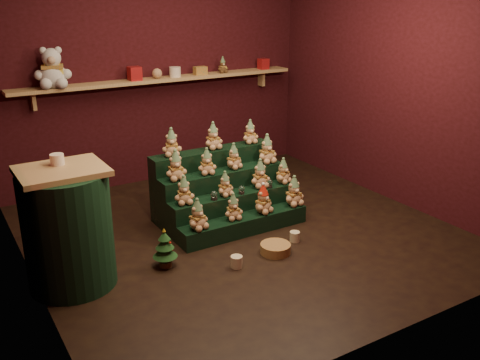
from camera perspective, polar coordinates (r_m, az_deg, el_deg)
ground at (r=5.46m, az=0.17°, el=-5.66°), size 4.00×4.00×0.00m
back_wall at (r=6.83m, az=-8.99°, el=11.59°), size 4.00×0.10×2.80m
front_wall at (r=3.48m, az=18.05°, el=3.07°), size 4.00×0.10×2.80m
left_wall at (r=4.34m, az=-23.69°, el=5.55°), size 0.10×4.00×2.80m
right_wall at (r=6.32m, az=16.54°, el=10.38°), size 0.10×4.00×2.80m
back_shelf at (r=6.69m, az=-8.35°, el=10.53°), size 3.60×0.26×0.24m
riser_tier_front at (r=5.42m, az=0.46°, el=-4.79°), size 1.40×0.22×0.18m
riser_tier_midfront at (r=5.56m, az=-0.73°, el=-3.14°), size 1.40×0.22×0.36m
riser_tier_midback at (r=5.70m, az=-1.85°, el=-1.57°), size 1.40×0.22×0.54m
riser_tier_back at (r=5.85m, az=-2.92°, el=-0.08°), size 1.40×0.22×0.72m
teddy_0 at (r=5.08m, az=-4.57°, el=-3.69°), size 0.26×0.25×0.30m
teddy_1 at (r=5.28m, az=-0.72°, el=-2.88°), size 0.21×0.19×0.26m
teddy_2 at (r=5.43m, az=2.47°, el=-2.03°), size 0.27×0.26×0.30m
teddy_3 at (r=5.64m, az=5.77°, el=-1.18°), size 0.23×0.21×0.31m
teddy_4 at (r=5.21m, az=-6.01°, el=-1.10°), size 0.23×0.21×0.28m
teddy_5 at (r=5.39m, az=-1.61°, el=-0.43°), size 0.21×0.19×0.25m
teddy_6 at (r=5.62m, az=2.16°, el=0.68°), size 0.24×0.22×0.30m
teddy_7 at (r=5.76m, az=4.61°, el=0.98°), size 0.24×0.23×0.27m
teddy_8 at (r=5.33m, az=-6.88°, el=1.55°), size 0.23×0.21×0.30m
teddy_9 at (r=5.48m, az=-3.56°, el=1.98°), size 0.22×0.21×0.27m
teddy_10 at (r=5.64m, az=-0.69°, el=2.53°), size 0.24×0.23×0.27m
teddy_11 at (r=5.83m, az=2.89°, el=3.32°), size 0.23×0.21×0.31m
teddy_12 at (r=5.51m, az=-7.32°, el=3.99°), size 0.25×0.24×0.28m
teddy_13 at (r=5.72m, az=-2.89°, el=4.71°), size 0.21×0.19×0.28m
teddy_14 at (r=5.93m, az=1.09°, el=5.15°), size 0.20×0.18×0.26m
snow_globe_a at (r=5.31m, az=-2.78°, el=-1.65°), size 0.07×0.07×0.09m
snow_globe_b at (r=5.46m, az=0.16°, el=-1.05°), size 0.06×0.06×0.09m
snow_globe_c at (r=5.63m, az=3.15°, el=-0.37°), size 0.07×0.07×0.09m
side_table at (r=4.57m, az=-17.87°, el=-4.95°), size 0.71×0.71×1.02m
table_ornament at (r=4.47m, az=-18.93°, el=2.09°), size 0.11×0.11×0.09m
mini_christmas_tree at (r=4.80m, az=-8.02°, el=-7.19°), size 0.22×0.22×0.38m
mug_left at (r=4.80m, az=-0.36°, el=-8.70°), size 0.11×0.11×0.11m
mug_right at (r=5.29m, az=5.85°, el=-6.02°), size 0.10×0.10×0.10m
wicker_basket at (r=5.06m, az=3.81°, el=-7.30°), size 0.31×0.31×0.09m
white_bear at (r=6.23m, az=-19.44°, el=11.77°), size 0.47×0.44×0.55m
brown_bear at (r=7.00m, az=-1.86°, el=12.16°), size 0.15×0.14×0.20m
gift_tin_red_a at (r=6.52m, az=-11.18°, el=11.08°), size 0.14×0.14×0.16m
gift_tin_cream at (r=6.72m, az=-6.94°, el=11.37°), size 0.14×0.14×0.12m
gift_tin_red_b at (r=7.34m, az=2.50°, el=12.28°), size 0.12×0.12×0.14m
shelf_plush_ball at (r=6.63m, az=-8.84°, el=11.17°), size 0.12×0.12×0.12m
scarf_gift_box at (r=6.87m, az=-4.26°, el=11.56°), size 0.16×0.10×0.10m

